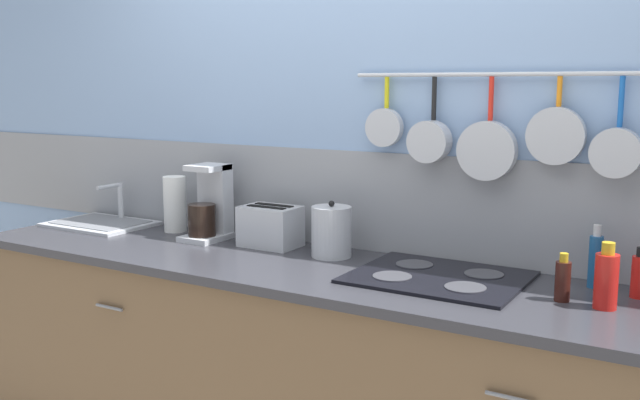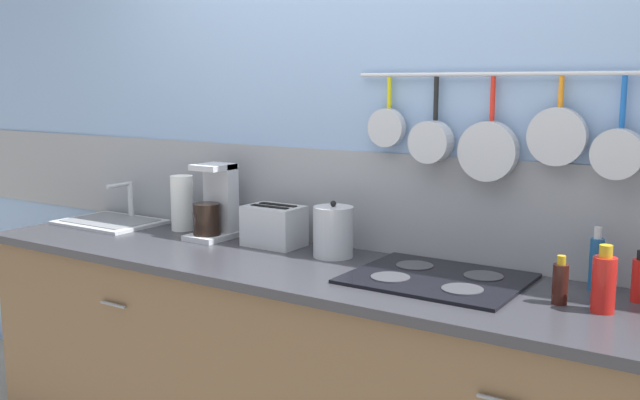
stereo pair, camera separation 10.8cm
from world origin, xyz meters
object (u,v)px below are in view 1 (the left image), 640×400
at_px(coffee_maker, 210,208).
at_px(bottle_cooking_wine, 639,276).
at_px(bottle_vinegar, 563,280).
at_px(kettle, 331,232).
at_px(bottle_sesame_oil, 595,260).
at_px(bottle_hot_sauce, 606,279).
at_px(toaster, 270,226).
at_px(paper_towel_roll, 175,204).

height_order(coffee_maker, bottle_cooking_wine, coffee_maker).
bearing_deg(bottle_vinegar, kettle, 171.72).
distance_m(bottle_sesame_oil, bottle_hot_sauce, 0.23).
distance_m(toaster, bottle_vinegar, 1.23).
xyz_separation_m(paper_towel_roll, bottle_vinegar, (1.77, -0.19, -0.06)).
height_order(toaster, bottle_sesame_oil, bottle_sesame_oil).
height_order(bottle_vinegar, bottle_hot_sauce, bottle_hot_sauce).
bearing_deg(paper_towel_roll, coffee_maker, -10.23).
xyz_separation_m(bottle_vinegar, bottle_cooking_wine, (0.20, 0.16, 0.00)).
bearing_deg(coffee_maker, bottle_cooking_wine, 0.62).
distance_m(bottle_vinegar, bottle_hot_sauce, 0.13).
relative_size(toaster, bottle_cooking_wine, 1.56).
bearing_deg(bottle_vinegar, bottle_cooking_wine, 38.73).
relative_size(paper_towel_roll, toaster, 1.00).
xyz_separation_m(coffee_maker, kettle, (0.62, -0.01, -0.04)).
xyz_separation_m(bottle_vinegar, bottle_sesame_oil, (0.06, 0.21, 0.03)).
xyz_separation_m(kettle, bottle_cooking_wine, (1.11, 0.03, -0.03)).
bearing_deg(toaster, bottle_sesame_oil, 2.29).
xyz_separation_m(coffee_maker, toaster, (0.31, 0.02, -0.05)).
bearing_deg(toaster, kettle, -4.71).
height_order(bottle_hot_sauce, bottle_cooking_wine, bottle_hot_sauce).
relative_size(toaster, bottle_hot_sauce, 1.24).
bearing_deg(bottle_sesame_oil, bottle_hot_sauce, -72.38).
bearing_deg(kettle, bottle_sesame_oil, 4.52).
distance_m(bottle_vinegar, bottle_cooking_wine, 0.26).
bearing_deg(bottle_sesame_oil, kettle, -175.48).
bearing_deg(bottle_sesame_oil, paper_towel_roll, -179.27).
bearing_deg(bottle_hot_sauce, bottle_cooking_wine, 67.08).
bearing_deg(bottle_vinegar, bottle_sesame_oil, 74.34).
relative_size(paper_towel_roll, coffee_maker, 0.78).
distance_m(paper_towel_roll, bottle_sesame_oil, 1.83).
xyz_separation_m(toaster, bottle_hot_sauce, (1.35, -0.17, 0.01)).
relative_size(kettle, bottle_cooking_wine, 1.37).
bearing_deg(paper_towel_roll, bottle_sesame_oil, 0.73).
distance_m(coffee_maker, kettle, 0.62).
relative_size(paper_towel_roll, bottle_vinegar, 1.66).
relative_size(paper_towel_roll, bottle_cooking_wine, 1.56).
bearing_deg(bottle_sesame_oil, bottle_vinegar, -105.66).
height_order(toaster, bottle_cooking_wine, toaster).
relative_size(bottle_vinegar, bottle_sesame_oil, 0.72).
height_order(toaster, bottle_vinegar, toaster).
bearing_deg(kettle, coffee_maker, 179.10).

